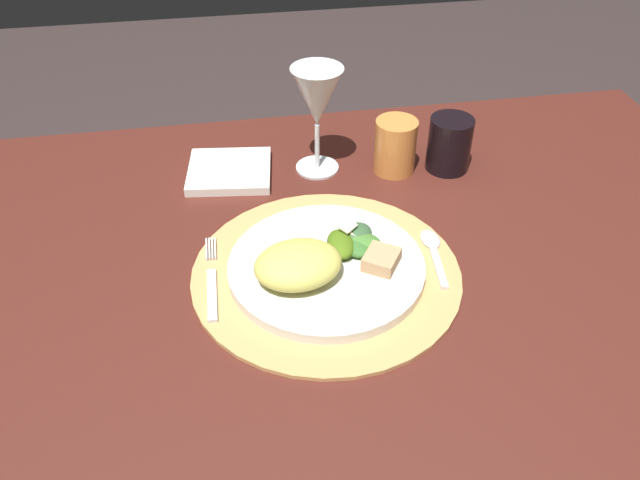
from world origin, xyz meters
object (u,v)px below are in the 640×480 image
dark_tumbler (449,144)px  napkin (230,171)px  amber_tumbler (395,146)px  fork (212,281)px  wine_glass (317,100)px  dinner_plate (326,267)px  spoon (432,246)px  dining_table (311,334)px

dark_tumbler → napkin: bearing=173.9°
amber_tumbler → fork: bearing=-142.6°
fork → wine_glass: 0.34m
dinner_plate → spoon: dinner_plate is taller
wine_glass → amber_tumbler: wine_glass is taller
dining_table → amber_tumbler: size_ratio=15.68×
dark_tumbler → amber_tumbler: bearing=174.3°
amber_tumbler → spoon: bearing=-90.1°
dining_table → dark_tumbler: size_ratio=15.55×
wine_glass → dark_tumbler: bearing=-8.7°
spoon → dark_tumbler: bearing=66.6°
spoon → wine_glass: size_ratio=0.72×
fork → spoon: spoon is taller
napkin → wine_glass: 0.19m
wine_glass → amber_tumbler: 0.15m
dining_table → fork: fork is taller
spoon → amber_tumbler: (0.00, 0.21, 0.04)m
dinner_plate → fork: dinner_plate is taller
fork → spoon: bearing=4.0°
dinner_plate → dark_tumbler: dark_tumbler is taller
dining_table → amber_tumbler: bearing=49.3°
spoon → napkin: size_ratio=0.96×
spoon → wine_glass: (-0.12, 0.24, 0.12)m
dining_table → dark_tumbler: (0.26, 0.19, 0.20)m
fork → dark_tumbler: size_ratio=1.82×
fork → amber_tumbler: size_ratio=1.83×
fork → wine_glass: bearing=54.7°
fork → amber_tumbler: (0.31, 0.23, 0.04)m
dining_table → dark_tumbler: 0.38m
fork → dining_table: bearing=15.3°
dining_table → napkin: size_ratio=10.51×
spoon → dinner_plate: bearing=-171.0°
napkin → dining_table: bearing=-66.6°
amber_tumbler → napkin: bearing=173.8°
dining_table → napkin: 0.30m
dark_tumbler → wine_glass: bearing=171.3°
dining_table → wine_glass: size_ratio=7.89×
dining_table → dinner_plate: (0.02, -0.04, 0.17)m
dinner_plate → amber_tumbler: (0.15, 0.24, 0.03)m
dinner_plate → spoon: size_ratio=2.05×
wine_glass → dark_tumbler: size_ratio=1.97×
amber_tumbler → dark_tumbler: bearing=-5.7°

